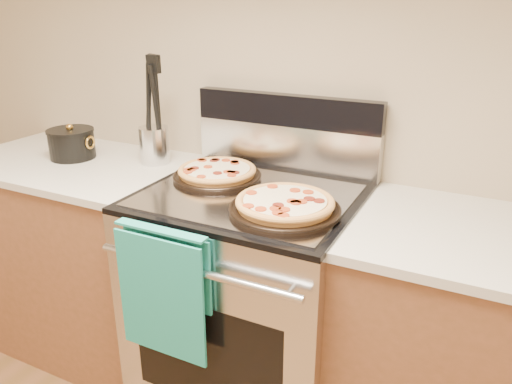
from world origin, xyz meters
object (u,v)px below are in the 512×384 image
at_px(range_body, 252,306).
at_px(utensil_crock, 154,145).
at_px(pepperoni_pizza_back, 217,173).
at_px(pepperoni_pizza_front, 285,205).
at_px(saucepan, 72,145).

height_order(range_body, utensil_crock, utensil_crock).
xyz_separation_m(pepperoni_pizza_back, pepperoni_pizza_front, (0.36, -0.18, 0.00)).
distance_m(pepperoni_pizza_back, utensil_crock, 0.38).
bearing_deg(range_body, utensil_crock, 163.14).
distance_m(range_body, pepperoni_pizza_back, 0.53).
bearing_deg(saucepan, range_body, -3.71).
bearing_deg(utensil_crock, range_body, -16.86).
bearing_deg(pepperoni_pizza_back, pepperoni_pizza_front, -27.10).
bearing_deg(saucepan, utensil_crock, 16.10).
bearing_deg(range_body, saucepan, 176.29).
bearing_deg(pepperoni_pizza_back, saucepan, -179.12).
xyz_separation_m(range_body, pepperoni_pizza_front, (0.18, -0.11, 0.50)).
distance_m(range_body, pepperoni_pizza_front, 0.54).
height_order(range_body, pepperoni_pizza_back, pepperoni_pizza_back).
bearing_deg(pepperoni_pizza_front, range_body, 147.56).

